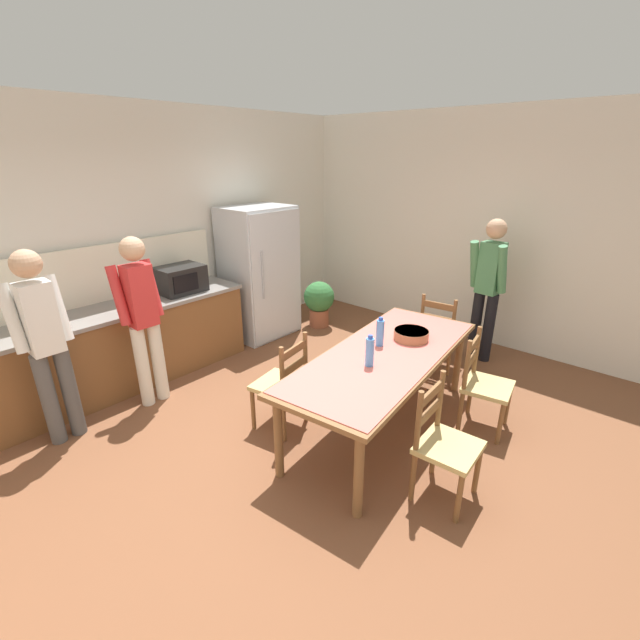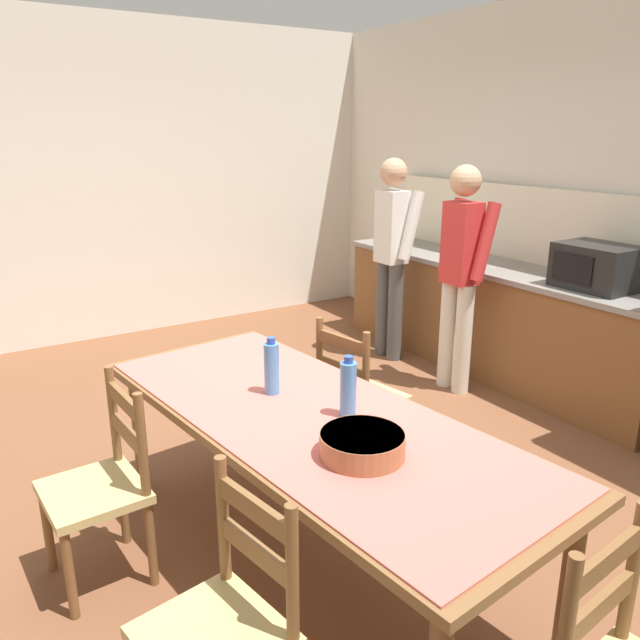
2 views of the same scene
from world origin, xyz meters
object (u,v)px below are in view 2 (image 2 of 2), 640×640
bottle_near_centre (272,368)px  chair_side_far_left (358,398)px  dining_table (310,429)px  chair_side_near_right (223,628)px  chair_side_near_left (102,487)px  person_at_sink (392,249)px  microwave (597,267)px  person_at_counter (461,268)px  serving_bowl (362,443)px  bottle_off_centre (348,389)px

bottle_near_centre → chair_side_far_left: 0.89m
dining_table → chair_side_near_right: chair_side_near_right is taller
chair_side_near_left → chair_side_far_left: same height
chair_side_far_left → person_at_sink: 1.99m
dining_table → chair_side_far_left: (-0.59, 0.68, -0.24)m
chair_side_far_left → bottle_near_centre: bearing=102.8°
bottle_near_centre → chair_side_far_left: size_ratio=0.30×
microwave → bottle_near_centre: 2.56m
chair_side_far_left → person_at_sink: size_ratio=0.54×
chair_side_near_right → person_at_counter: person_at_counter is taller
serving_bowl → bottle_off_centre: bearing=154.2°
bottle_off_centre → person_at_counter: size_ratio=0.16×
bottle_near_centre → chair_side_near_left: bottle_near_centre is taller
bottle_near_centre → person_at_counter: person_at_counter is taller
person_at_sink → chair_side_near_right: bearing=-136.4°
bottle_near_centre → person_at_counter: 2.21m
microwave → dining_table: microwave is taller
bottle_off_centre → chair_side_near_left: bottle_off_centre is taller
bottle_off_centre → chair_side_near_right: (0.49, -0.81, -0.44)m
microwave → dining_table: 2.57m
bottle_off_centre → chair_side_far_left: bearing=141.3°
chair_side_near_left → serving_bowl: bearing=39.8°
dining_table → person_at_counter: size_ratio=1.41×
dining_table → bottle_near_centre: 0.35m
bottle_off_centre → serving_bowl: bearing=-25.8°
microwave → bottle_near_centre: microwave is taller
serving_bowl → chair_side_near_left: size_ratio=0.35×
microwave → person_at_counter: size_ratio=0.30×
chair_side_near_right → person_at_counter: bearing=113.4°
bottle_near_centre → person_at_counter: size_ratio=0.16×
bottle_off_centre → chair_side_far_left: size_ratio=0.30×
serving_bowl → chair_side_near_left: chair_side_near_left is taller
chair_side_near_left → person_at_counter: 2.93m
microwave → person_at_sink: bearing=-162.4°
person_at_sink → person_at_counter: size_ratio=1.01×
serving_bowl → chair_side_near_left: 1.19m
chair_side_near_left → person_at_counter: bearing=101.3°
chair_side_far_left → person_at_counter: size_ratio=0.54×
dining_table → person_at_counter: 2.32m
dining_table → bottle_off_centre: 0.25m
chair_side_near_right → bottle_near_centre: bearing=133.9°
serving_bowl → chair_side_near_right: bearing=-74.0°
person_at_sink → bottle_near_centre: bearing=-140.4°
bottle_near_centre → chair_side_near_left: bearing=-100.4°
chair_side_near_left → person_at_counter: (-0.73, 2.79, 0.50)m
bottle_near_centre → microwave: bearing=92.8°
chair_side_near_left → chair_side_near_right: same height
microwave → serving_bowl: microwave is taller
dining_table → chair_side_far_left: size_ratio=2.60×
serving_bowl → chair_side_near_left: bearing=-136.9°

